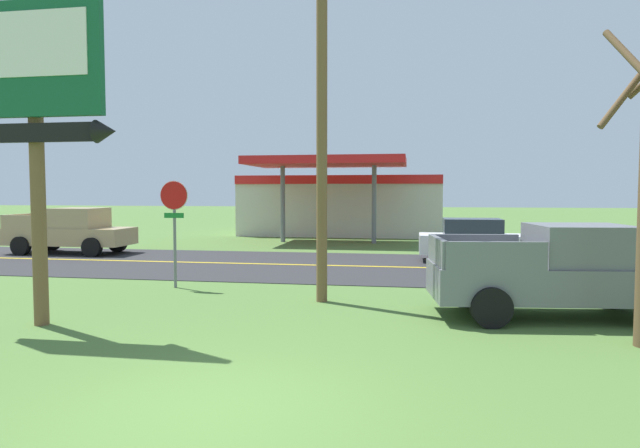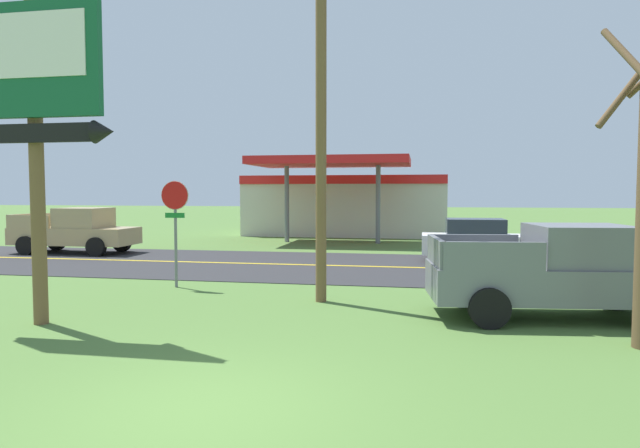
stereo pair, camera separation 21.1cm
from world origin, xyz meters
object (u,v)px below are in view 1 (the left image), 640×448
(pickup_grey_parked_on_lawn, at_px, (560,272))
(motel_sign, at_px, (33,94))
(car_white_near_lane, at_px, (475,240))
(pickup_tan_on_road, at_px, (72,231))
(stop_sign, at_px, (174,214))
(gas_station, at_px, (342,203))
(utility_pole, at_px, (322,96))

(pickup_grey_parked_on_lawn, bearing_deg, motel_sign, -166.12)
(car_white_near_lane, bearing_deg, pickup_grey_parked_on_lawn, -85.23)
(pickup_tan_on_road, relative_size, car_white_near_lane, 1.24)
(stop_sign, xyz_separation_m, car_white_near_lane, (8.78, 7.06, -1.20))
(pickup_grey_parked_on_lawn, xyz_separation_m, pickup_tan_on_road, (-17.42, 9.07, 0.00))
(gas_station, distance_m, car_white_near_lane, 14.25)
(stop_sign, height_order, gas_station, gas_station)
(pickup_tan_on_road, bearing_deg, motel_sign, -58.44)
(pickup_tan_on_road, xyz_separation_m, car_white_near_lane, (16.67, 0.00, -0.13))
(pickup_grey_parked_on_lawn, bearing_deg, gas_station, 108.97)
(gas_station, relative_size, pickup_grey_parked_on_lawn, 2.23)
(utility_pole, distance_m, pickup_grey_parked_on_lawn, 6.60)
(stop_sign, distance_m, car_white_near_lane, 11.33)
(gas_station, bearing_deg, car_white_near_lane, -61.99)
(pickup_tan_on_road, distance_m, car_white_near_lane, 16.67)
(motel_sign, height_order, pickup_grey_parked_on_lawn, motel_sign)
(stop_sign, height_order, car_white_near_lane, stop_sign)
(pickup_grey_parked_on_lawn, distance_m, pickup_tan_on_road, 19.64)
(stop_sign, bearing_deg, car_white_near_lane, 38.80)
(pickup_grey_parked_on_lawn, relative_size, pickup_tan_on_road, 1.04)
(utility_pole, relative_size, pickup_tan_on_road, 1.77)
(car_white_near_lane, bearing_deg, motel_sign, -129.37)
(stop_sign, bearing_deg, gas_station, 83.87)
(stop_sign, xyz_separation_m, gas_station, (2.10, 19.60, -0.08))
(stop_sign, height_order, pickup_tan_on_road, stop_sign)
(stop_sign, height_order, utility_pole, utility_pole)
(pickup_tan_on_road, height_order, car_white_near_lane, pickup_tan_on_road)
(utility_pole, xyz_separation_m, pickup_grey_parked_on_lawn, (5.22, -0.81, -3.95))
(stop_sign, xyz_separation_m, pickup_tan_on_road, (-7.89, 7.06, -1.06))
(motel_sign, relative_size, stop_sign, 2.23)
(utility_pole, height_order, car_white_near_lane, utility_pole)
(pickup_grey_parked_on_lawn, height_order, car_white_near_lane, pickup_grey_parked_on_lawn)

